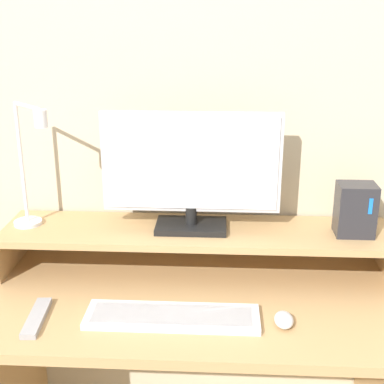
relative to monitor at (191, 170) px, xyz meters
name	(u,v)px	position (x,y,z in m)	size (l,w,h in m)	color
wall_back	(199,115)	(0.02, 0.16, 0.14)	(6.00, 0.05, 2.50)	beige
desk	(194,361)	(0.02, -0.18, -0.57)	(1.23, 0.61, 0.77)	tan
monitor_shelf	(197,235)	(0.02, 0.00, -0.22)	(1.23, 0.27, 0.14)	tan
monitor	(191,170)	(0.00, 0.00, 0.00)	(0.55, 0.13, 0.37)	black
desk_lamp	(30,171)	(-0.49, -0.03, 0.00)	(0.17, 0.17, 0.40)	silver
router_dock	(355,210)	(0.50, -0.02, -0.11)	(0.11, 0.09, 0.16)	#28282D
keyboard	(172,317)	(-0.03, -0.30, -0.33)	(0.48, 0.13, 0.02)	silver
mouse	(284,320)	(0.27, -0.31, -0.32)	(0.05, 0.08, 0.03)	silver
remote_control	(37,318)	(-0.40, -0.32, -0.33)	(0.06, 0.19, 0.02)	#99999E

